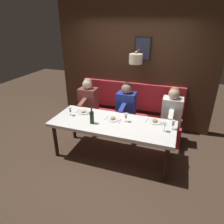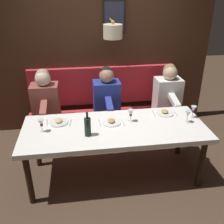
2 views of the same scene
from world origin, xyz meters
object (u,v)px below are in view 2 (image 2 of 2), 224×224
(diner_near, at_px, (107,94))
(diner_middle, at_px, (45,97))
(diner_nearest, at_px, (168,91))
(wine_bottle, at_px, (88,127))
(wine_glass_2, at_px, (131,113))
(wine_glass_0, at_px, (41,123))
(wine_glass_1, at_px, (193,110))
(wine_glass_3, at_px, (188,114))
(dining_table, at_px, (115,131))

(diner_near, distance_m, diner_middle, 0.92)
(diner_nearest, height_order, wine_bottle, diner_nearest)
(diner_nearest, relative_size, wine_glass_2, 4.82)
(wine_glass_0, bearing_deg, wine_glass_2, -84.55)
(diner_nearest, bearing_deg, diner_middle, 90.00)
(diner_middle, xyz_separation_m, wine_bottle, (-1.04, -0.57, 0.04))
(diner_nearest, distance_m, wine_glass_2, 1.08)
(wine_glass_0, xyz_separation_m, wine_bottle, (-0.16, -0.53, 0.00))
(wine_glass_0, relative_size, wine_glass_1, 1.00)
(diner_near, distance_m, wine_glass_3, 1.28)
(diner_nearest, relative_size, wine_glass_3, 4.82)
(dining_table, xyz_separation_m, wine_bottle, (-0.15, 0.33, 0.18))
(diner_middle, bearing_deg, wine_glass_3, -116.15)
(dining_table, bearing_deg, diner_nearest, -48.07)
(diner_nearest, xyz_separation_m, diner_middle, (0.00, 1.89, 0.00))
(diner_near, xyz_separation_m, wine_glass_0, (-0.87, 0.88, 0.04))
(diner_nearest, relative_size, diner_middle, 1.00)
(wine_glass_2, height_order, wine_glass_3, same)
(diner_near, xyz_separation_m, diner_middle, (0.00, 0.92, 0.00))
(wine_glass_1, bearing_deg, diner_near, 53.04)
(dining_table, height_order, wine_glass_3, wine_glass_3)
(diner_nearest, height_order, diner_middle, same)
(diner_middle, distance_m, wine_glass_3, 2.04)
(wine_glass_0, xyz_separation_m, wine_glass_1, (0.09, -1.91, 0.00))
(diner_middle, height_order, wine_glass_3, diner_middle)
(dining_table, xyz_separation_m, diner_nearest, (0.88, -0.98, 0.14))
(diner_middle, xyz_separation_m, wine_glass_1, (-0.78, -1.95, 0.04))
(wine_glass_1, xyz_separation_m, wine_bottle, (-0.25, 1.38, 0.00))
(wine_glass_2, bearing_deg, wine_bottle, 115.47)
(wine_glass_2, bearing_deg, diner_near, 15.31)
(diner_middle, relative_size, wine_bottle, 2.64)
(dining_table, relative_size, wine_glass_3, 13.72)
(wine_glass_1, xyz_separation_m, wine_glass_2, (0.01, 0.83, -0.00))
(diner_near, relative_size, wine_glass_0, 4.82)
(wine_glass_0, bearing_deg, diner_near, -45.01)
(wine_glass_2, xyz_separation_m, wine_glass_3, (-0.13, -0.70, 0.00))
(wine_glass_0, height_order, wine_glass_3, same)
(diner_near, bearing_deg, wine_glass_0, 134.99)
(dining_table, relative_size, diner_middle, 2.84)
(diner_middle, xyz_separation_m, wine_glass_3, (-0.90, -1.83, 0.04))
(dining_table, distance_m, diner_nearest, 1.33)
(diner_middle, relative_size, wine_glass_2, 4.82)
(wine_glass_1, distance_m, wine_glass_2, 0.83)
(wine_glass_3, bearing_deg, wine_glass_1, -47.25)
(dining_table, relative_size, wine_glass_1, 13.72)
(diner_nearest, height_order, wine_glass_3, diner_nearest)
(diner_nearest, bearing_deg, wine_glass_0, 115.34)
(wine_glass_0, bearing_deg, wine_glass_3, -90.72)
(diner_near, relative_size, wine_glass_1, 4.82)
(wine_glass_1, height_order, wine_bottle, wine_bottle)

